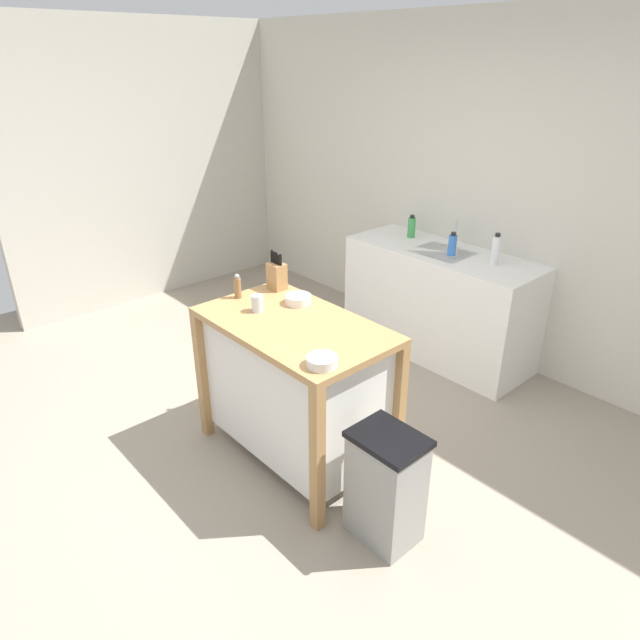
{
  "coord_description": "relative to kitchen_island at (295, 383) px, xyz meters",
  "views": [
    {
      "loc": [
        2.24,
        -1.63,
        2.29
      ],
      "look_at": [
        0.04,
        0.36,
        0.86
      ],
      "focal_mm": 31.38,
      "sensor_mm": 36.0,
      "label": 1
    }
  ],
  "objects": [
    {
      "name": "pepper_grinder",
      "position": [
        -0.5,
        -0.03,
        0.48
      ],
      "size": [
        0.04,
        0.04,
        0.16
      ],
      "color": "olive",
      "rests_on": "kitchen_island"
    },
    {
      "name": "trash_bin",
      "position": [
        0.82,
        -0.09,
        -0.19
      ],
      "size": [
        0.36,
        0.28,
        0.63
      ],
      "color": "gray",
      "rests_on": "ground"
    },
    {
      "name": "wall_left",
      "position": [
        -3.01,
        0.66,
        0.79
      ],
      "size": [
        0.1,
        2.84,
        2.6
      ],
      "primitive_type": "cube",
      "color": "beige",
      "rests_on": "ground"
    },
    {
      "name": "bottle_dish_soap",
      "position": [
        0.18,
        1.77,
        0.48
      ],
      "size": [
        0.06,
        0.06,
        0.24
      ],
      "color": "white",
      "rests_on": "sink_counter"
    },
    {
      "name": "drinking_cup",
      "position": [
        -0.26,
        -0.06,
        0.45
      ],
      "size": [
        0.07,
        0.07,
        0.1
      ],
      "color": "silver",
      "rests_on": "kitchen_island"
    },
    {
      "name": "sink_counter",
      "position": [
        -0.25,
        1.73,
        -0.07
      ],
      "size": [
        1.57,
        0.6,
        0.88
      ],
      "color": "white",
      "rests_on": "ground"
    },
    {
      "name": "bottle_spray_cleaner",
      "position": [
        -0.67,
        1.83,
        0.46
      ],
      "size": [
        0.06,
        0.06,
        0.19
      ],
      "color": "green",
      "rests_on": "sink_counter"
    },
    {
      "name": "ground_plane",
      "position": [
        -0.04,
        -0.16,
        -0.51
      ],
      "size": [
        6.94,
        6.94,
        0.0
      ],
      "primitive_type": "plane",
      "color": "gray",
      "rests_on": "ground"
    },
    {
      "name": "bowl_stoneware_deep",
      "position": [
        0.47,
        -0.21,
        0.43
      ],
      "size": [
        0.15,
        0.15,
        0.05
      ],
      "color": "silver",
      "rests_on": "kitchen_island"
    },
    {
      "name": "knife_block",
      "position": [
        -0.46,
        0.24,
        0.5
      ],
      "size": [
        0.11,
        0.09,
        0.25
      ],
      "color": "#AD7F4C",
      "rests_on": "kitchen_island"
    },
    {
      "name": "bowl_ceramic_wide",
      "position": [
        -0.19,
        0.19,
        0.43
      ],
      "size": [
        0.16,
        0.16,
        0.05
      ],
      "color": "silver",
      "rests_on": "kitchen_island"
    },
    {
      "name": "sink_faucet",
      "position": [
        -0.25,
        1.88,
        0.48
      ],
      "size": [
        0.02,
        0.02,
        0.22
      ],
      "color": "#B7BCC1",
      "rests_on": "sink_counter"
    },
    {
      "name": "kitchen_island",
      "position": [
        0.0,
        0.0,
        0.0
      ],
      "size": [
        1.15,
        0.68,
        0.91
      ],
      "color": "#AD7F4C",
      "rests_on": "ground"
    },
    {
      "name": "bottle_hand_soap",
      "position": [
        -0.16,
        1.71,
        0.45
      ],
      "size": [
        0.06,
        0.06,
        0.18
      ],
      "color": "blue",
      "rests_on": "sink_counter"
    },
    {
      "name": "wall_back",
      "position": [
        -0.04,
        2.09,
        0.79
      ],
      "size": [
        5.94,
        0.1,
        2.6
      ],
      "primitive_type": "cube",
      "color": "beige",
      "rests_on": "ground"
    }
  ]
}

